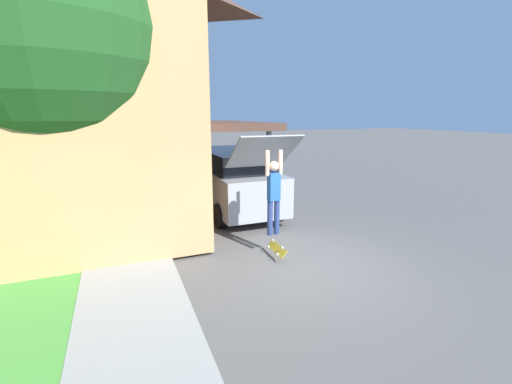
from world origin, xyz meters
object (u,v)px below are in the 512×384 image
(skateboarder, at_px, (274,192))
(car_down_street, at_px, (201,160))
(skateboard, at_px, (277,248))
(suv_parked, at_px, (234,179))
(lawn_tree_near, at_px, (47,34))

(skateboarder, bearing_deg, car_down_street, 84.18)
(skateboard, bearing_deg, suv_parked, 85.05)
(skateboard, bearing_deg, skateboarder, 86.17)
(lawn_tree_near, height_order, skateboarder, lawn_tree_near)
(lawn_tree_near, bearing_deg, suv_parked, 22.17)
(suv_parked, distance_m, car_down_street, 8.67)
(suv_parked, bearing_deg, lawn_tree_near, -157.83)
(lawn_tree_near, distance_m, skateboarder, 5.80)
(skateboarder, xyz_separation_m, skateboard, (-0.02, -0.23, -1.27))
(lawn_tree_near, xyz_separation_m, skateboard, (4.33, -2.16, -4.60))
(skateboard, bearing_deg, lawn_tree_near, 153.42)
(lawn_tree_near, distance_m, skateboard, 6.67)
(lawn_tree_near, distance_m, car_down_street, 12.63)
(lawn_tree_near, xyz_separation_m, suv_parked, (4.68, 1.91, -3.72))
(car_down_street, height_order, skateboarder, skateboarder)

